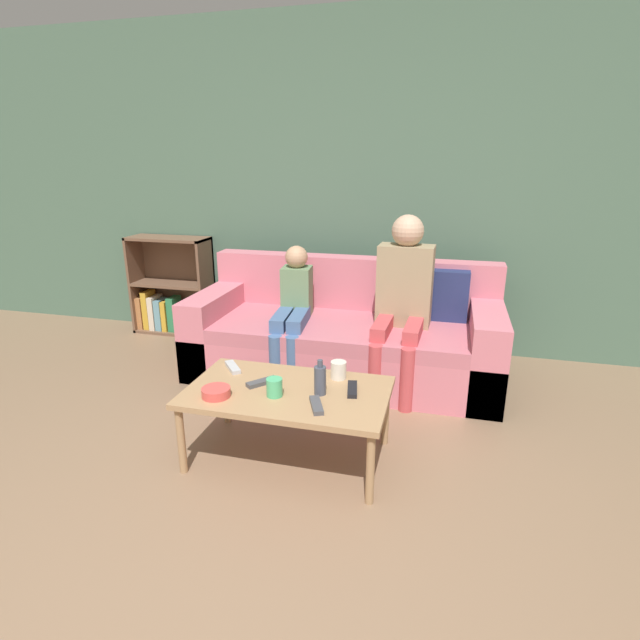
% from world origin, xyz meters
% --- Properties ---
extents(wall_back, '(12.00, 0.06, 2.60)m').
position_xyz_m(wall_back, '(0.00, 2.98, 1.30)').
color(wall_back, '#4C6B56').
rests_on(wall_back, ground_plane).
extents(couch, '(2.19, 0.90, 0.81)m').
position_xyz_m(couch, '(0.03, 2.29, 0.28)').
color(couch, '#D1707F').
rests_on(couch, ground_plane).
extents(bookshelf, '(0.72, 0.28, 0.87)m').
position_xyz_m(bookshelf, '(-1.72, 2.82, 0.35)').
color(bookshelf, brown).
rests_on(bookshelf, ground_plane).
extents(coffee_table, '(1.04, 0.61, 0.40)m').
position_xyz_m(coffee_table, '(-0.04, 1.12, 0.36)').
color(coffee_table, '#A87F56').
rests_on(coffee_table, ground_plane).
extents(person_adult, '(0.38, 0.63, 1.18)m').
position_xyz_m(person_adult, '(0.43, 2.21, 0.68)').
color(person_adult, '#C6474C').
rests_on(person_adult, ground_plane).
extents(person_child, '(0.27, 0.64, 0.93)m').
position_xyz_m(person_child, '(-0.33, 2.15, 0.52)').
color(person_child, '#476693').
rests_on(person_child, ground_plane).
extents(cup_near, '(0.09, 0.09, 0.10)m').
position_xyz_m(cup_near, '(0.19, 1.33, 0.44)').
color(cup_near, silver).
rests_on(cup_near, coffee_table).
extents(cup_far, '(0.08, 0.08, 0.09)m').
position_xyz_m(cup_far, '(-0.08, 1.04, 0.44)').
color(cup_far, '#4CB77A').
rests_on(cup_far, coffee_table).
extents(tv_remote_0, '(0.15, 0.16, 0.02)m').
position_xyz_m(tv_remote_0, '(-0.19, 1.15, 0.41)').
color(tv_remote_0, '#47474C').
rests_on(tv_remote_0, coffee_table).
extents(tv_remote_1, '(0.08, 0.18, 0.02)m').
position_xyz_m(tv_remote_1, '(0.29, 1.19, 0.41)').
color(tv_remote_1, black).
rests_on(tv_remote_1, coffee_table).
extents(tv_remote_2, '(0.11, 0.18, 0.02)m').
position_xyz_m(tv_remote_2, '(0.16, 0.98, 0.41)').
color(tv_remote_2, '#47474C').
rests_on(tv_remote_2, coffee_table).
extents(tv_remote_3, '(0.15, 0.16, 0.02)m').
position_xyz_m(tv_remote_3, '(-0.42, 1.30, 0.41)').
color(tv_remote_3, '#B7B7BC').
rests_on(tv_remote_3, coffee_table).
extents(snack_bowl, '(0.14, 0.14, 0.05)m').
position_xyz_m(snack_bowl, '(-0.36, 0.96, 0.42)').
color(snack_bowl, '#DB4C47').
rests_on(snack_bowl, coffee_table).
extents(bottle, '(0.06, 0.06, 0.18)m').
position_xyz_m(bottle, '(0.14, 1.12, 0.47)').
color(bottle, '#424756').
rests_on(bottle, coffee_table).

